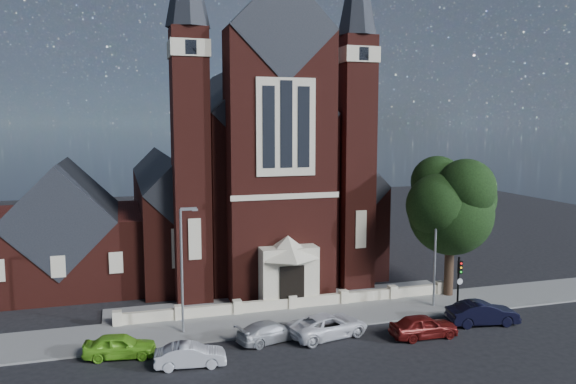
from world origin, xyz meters
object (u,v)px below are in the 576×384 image
object	(u,v)px
car_silver_a	(190,355)
car_navy	(483,313)
church	(242,176)
car_silver_b	(270,331)
car_white_suv	(328,325)
street_lamp_left	(183,263)
parish_hall	(65,237)
street_tree	(454,208)
traffic_signal	(459,277)
car_dark_red	(424,326)
car_lime_van	(120,346)
street_lamp_right	(436,245)

from	to	relation	value
car_silver_a	car_navy	bearing A→B (deg)	-81.09
church	car_silver_b	distance (m)	23.19
car_white_suv	street_lamp_left	bearing A→B (deg)	57.89
parish_hall	street_tree	xyz separation A→B (m)	(28.60, -12.29, 2.95)
car_navy	traffic_signal	bearing A→B (deg)	13.70
street_tree	car_silver_a	world-z (taller)	street_tree
car_navy	car_dark_red	bearing A→B (deg)	109.04
street_tree	car_lime_van	distance (m)	25.60
church	car_lime_van	bearing A→B (deg)	-118.79
street_lamp_left	car_white_suv	bearing A→B (deg)	-19.91
street_lamp_right	street_tree	bearing A→B (deg)	34.26
parish_hall	car_white_suv	size ratio (longest dim) A/B	2.35
traffic_signal	car_dark_red	size ratio (longest dim) A/B	0.93
car_white_suv	parish_hall	bearing A→B (deg)	32.03
traffic_signal	street_tree	bearing A→B (deg)	64.05
traffic_signal	street_lamp_left	bearing A→B (deg)	175.24
car_silver_a	car_silver_b	distance (m)	5.59
parish_hall	car_white_suv	distance (m)	24.09
car_lime_van	church	bearing A→B (deg)	-19.85
parish_hall	street_lamp_right	bearing A→B (deg)	-28.22
traffic_signal	car_silver_b	size ratio (longest dim) A/B	0.93
parish_hall	car_navy	distance (m)	32.82
parish_hall	street_lamp_right	xyz separation A→B (m)	(26.09, -14.00, 0.59)
car_dark_red	car_lime_van	bearing A→B (deg)	83.61
church	traffic_signal	xyz separation A→B (m)	(11.00, -20.52, -5.60)
street_lamp_right	car_lime_van	bearing A→B (deg)	-173.20
street_tree	street_lamp_left	distance (m)	20.71
street_tree	car_white_suv	distance (m)	14.31
parish_hall	street_tree	world-z (taller)	street_tree
car_silver_a	car_navy	world-z (taller)	car_navy
street_lamp_right	car_silver_a	xyz separation A→B (m)	(-18.24, -4.99, -3.96)
parish_hall	church	bearing A→B (deg)	17.16
street_lamp_left	car_lime_van	distance (m)	6.13
car_silver_a	car_dark_red	bearing A→B (deg)	-83.69
car_dark_red	car_navy	bearing A→B (deg)	-78.78
car_silver_a	car_white_suv	xyz separation A→B (m)	(8.80, 1.89, 0.08)
street_lamp_left	car_silver_b	size ratio (longest dim) A/B	1.87
church	car_silver_b	xyz separation A→B (m)	(-3.01, -21.71, -7.56)
car_white_suv	street_tree	bearing A→B (deg)	-80.29
traffic_signal	car_silver_a	world-z (taller)	traffic_signal
parish_hall	car_silver_a	size ratio (longest dim) A/B	3.14
car_lime_van	car_navy	bearing A→B (deg)	-84.64
car_lime_van	car_white_suv	distance (m)	12.50
car_lime_van	car_navy	distance (m)	23.10
street_lamp_right	car_dark_red	xyz separation A→B (m)	(-3.79, -4.95, -3.87)
car_silver_b	car_navy	bearing A→B (deg)	-111.77
parish_hall	street_lamp_left	size ratio (longest dim) A/B	1.51
car_silver_a	car_white_suv	bearing A→B (deg)	-71.74
parish_hall	car_navy	world-z (taller)	parish_hall
car_navy	street_lamp_right	bearing A→B (deg)	24.25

